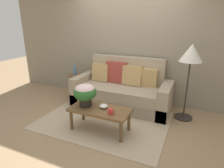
% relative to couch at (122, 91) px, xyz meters
% --- Properties ---
extents(ground_plane, '(14.00, 14.00, 0.00)m').
position_rel_couch_xyz_m(ground_plane, '(-0.05, -0.87, -0.35)').
color(ground_plane, '#997A56').
extents(wall_back, '(6.40, 0.12, 2.95)m').
position_rel_couch_xyz_m(wall_back, '(-0.05, 0.47, 1.13)').
color(wall_back, gray).
rests_on(wall_back, ground).
extents(area_rug, '(2.37, 1.76, 0.01)m').
position_rel_couch_xyz_m(area_rug, '(-0.05, -0.80, -0.34)').
color(area_rug, tan).
rests_on(area_rug, ground).
extents(couch, '(2.13, 0.90, 1.07)m').
position_rel_couch_xyz_m(couch, '(0.00, 0.00, 0.00)').
color(couch, gray).
rests_on(couch, ground).
extents(coffee_table, '(1.05, 0.50, 0.42)m').
position_rel_couch_xyz_m(coffee_table, '(0.03, -1.15, 0.01)').
color(coffee_table, brown).
rests_on(coffee_table, ground).
extents(side_table, '(0.37, 0.37, 0.56)m').
position_rel_couch_xyz_m(side_table, '(-1.29, 0.08, 0.04)').
color(side_table, brown).
rests_on(side_table, ground).
extents(floor_lamp, '(0.41, 0.41, 1.46)m').
position_rel_couch_xyz_m(floor_lamp, '(1.34, -0.08, 0.86)').
color(floor_lamp, '#2D2823').
rests_on(floor_lamp, ground).
extents(potted_plant, '(0.40, 0.40, 0.40)m').
position_rel_couch_xyz_m(potted_plant, '(-0.25, -1.14, 0.32)').
color(potted_plant, black).
rests_on(potted_plant, coffee_table).
extents(coffee_mug, '(0.12, 0.08, 0.09)m').
position_rel_couch_xyz_m(coffee_mug, '(0.28, -1.25, 0.11)').
color(coffee_mug, red).
rests_on(coffee_mug, coffee_table).
extents(snack_bowl, '(0.14, 0.14, 0.07)m').
position_rel_couch_xyz_m(snack_bowl, '(0.08, -1.10, 0.11)').
color(snack_bowl, silver).
rests_on(snack_bowl, coffee_table).
extents(table_vase, '(0.10, 0.10, 0.27)m').
position_rel_couch_xyz_m(table_vase, '(-1.30, 0.08, 0.32)').
color(table_vase, slate).
rests_on(table_vase, side_table).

